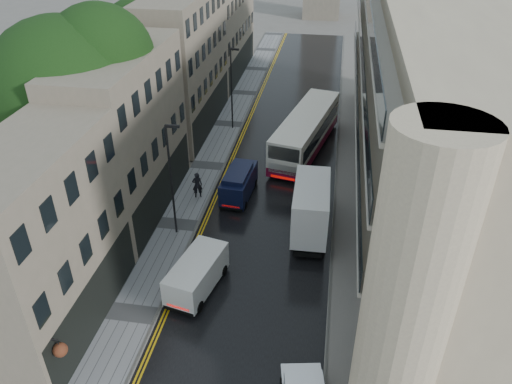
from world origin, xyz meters
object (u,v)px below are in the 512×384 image
(white_lorry, at_px, (294,219))
(cream_bus, at_px, (279,147))
(pedestrian, at_px, (197,185))
(lamp_post_far, at_px, (232,90))
(navy_van, at_px, (222,192))
(tree_near, at_px, (72,120))
(lamp_post_near, at_px, (171,182))
(tree_far, at_px, (148,67))
(white_van, at_px, (169,289))

(white_lorry, bearing_deg, cream_bus, 100.75)
(pedestrian, xyz_separation_m, lamp_post_far, (0.08, 12.24, 2.73))
(navy_van, bearing_deg, lamp_post_far, 102.22)
(navy_van, height_order, pedestrian, navy_van)
(tree_near, distance_m, cream_bus, 15.97)
(pedestrian, distance_m, lamp_post_near, 5.27)
(navy_van, xyz_separation_m, lamp_post_near, (-2.26, -3.70, 2.79))
(lamp_post_far, bearing_deg, tree_far, -152.29)
(navy_van, bearing_deg, cream_bus, 68.20)
(cream_bus, height_order, white_lorry, white_lorry)
(white_lorry, relative_size, white_van, 1.62)
(cream_bus, bearing_deg, lamp_post_far, 141.16)
(cream_bus, height_order, navy_van, cream_bus)
(white_van, height_order, navy_van, navy_van)
(white_lorry, distance_m, lamp_post_far, 18.22)
(navy_van, distance_m, lamp_post_near, 5.16)
(tree_near, relative_size, pedestrian, 6.93)
(pedestrian, bearing_deg, navy_van, 141.53)
(white_lorry, xyz_separation_m, pedestrian, (-7.40, 4.33, -0.81))
(cream_bus, distance_m, navy_van, 7.45)
(white_van, xyz_separation_m, pedestrian, (-1.26, 10.66, 0.08))
(tree_near, relative_size, lamp_post_far, 1.86)
(white_van, distance_m, lamp_post_near, 7.05)
(white_lorry, bearing_deg, white_van, -135.51)
(white_van, height_order, pedestrian, pedestrian)
(white_lorry, distance_m, white_van, 8.87)
(tree_near, xyz_separation_m, tree_far, (0.30, 13.00, -0.72))
(white_lorry, height_order, lamp_post_far, lamp_post_far)
(navy_van, bearing_deg, white_lorry, -29.67)
(cream_bus, relative_size, pedestrian, 6.04)
(pedestrian, height_order, lamp_post_far, lamp_post_far)
(tree_far, relative_size, cream_bus, 1.03)
(pedestrian, bearing_deg, tree_far, -74.64)
(white_van, bearing_deg, pedestrian, 108.92)
(lamp_post_far, bearing_deg, navy_van, -70.15)
(tree_near, relative_size, white_van, 3.08)
(cream_bus, relative_size, white_van, 2.68)
(tree_far, xyz_separation_m, pedestrian, (6.80, -10.25, -5.11))
(navy_van, bearing_deg, white_van, -90.20)
(tree_far, height_order, lamp_post_near, tree_far)
(tree_far, distance_m, lamp_post_near, 16.22)
(white_lorry, bearing_deg, lamp_post_near, 179.38)
(tree_far, distance_m, cream_bus, 13.52)
(tree_far, height_order, lamp_post_far, tree_far)
(tree_near, height_order, navy_van, tree_near)
(tree_near, xyz_separation_m, navy_van, (9.07, 2.03, -5.77))
(tree_far, relative_size, navy_van, 2.76)
(tree_far, bearing_deg, cream_bus, -19.64)
(tree_near, height_order, white_van, tree_near)
(tree_near, relative_size, tree_far, 1.11)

